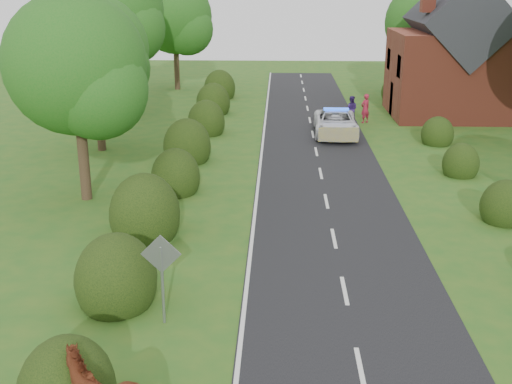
{
  "coord_description": "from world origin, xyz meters",
  "views": [
    {
      "loc": [
        -1.98,
        -13.09,
        8.76
      ],
      "look_at": [
        -2.81,
        9.26,
        1.3
      ],
      "focal_mm": 45.0,
      "sensor_mm": 36.0,
      "label": 1
    }
  ],
  "objects_px": {
    "road_sign": "(162,266)",
    "pedestrian_red": "(365,108)",
    "police_van": "(336,123)",
    "pedestrian_purple": "(351,109)"
  },
  "relations": [
    {
      "from": "road_sign",
      "to": "pedestrian_purple",
      "type": "distance_m",
      "value": 26.59
    },
    {
      "from": "pedestrian_red",
      "to": "pedestrian_purple",
      "type": "height_order",
      "value": "pedestrian_red"
    },
    {
      "from": "road_sign",
      "to": "pedestrian_red",
      "type": "xyz_separation_m",
      "value": [
        8.47,
        25.42,
        -0.72
      ]
    },
    {
      "from": "road_sign",
      "to": "police_van",
      "type": "distance_m",
      "value": 22.81
    },
    {
      "from": "road_sign",
      "to": "pedestrian_red",
      "type": "height_order",
      "value": "road_sign"
    },
    {
      "from": "police_van",
      "to": "pedestrian_purple",
      "type": "height_order",
      "value": "pedestrian_purple"
    },
    {
      "from": "pedestrian_red",
      "to": "pedestrian_purple",
      "type": "relative_size",
      "value": 1.08
    },
    {
      "from": "police_van",
      "to": "pedestrian_red",
      "type": "distance_m",
      "value": 4.12
    },
    {
      "from": "road_sign",
      "to": "pedestrian_red",
      "type": "bearing_deg",
      "value": 71.58
    },
    {
      "from": "pedestrian_purple",
      "to": "pedestrian_red",
      "type": "bearing_deg",
      "value": -173.78
    }
  ]
}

